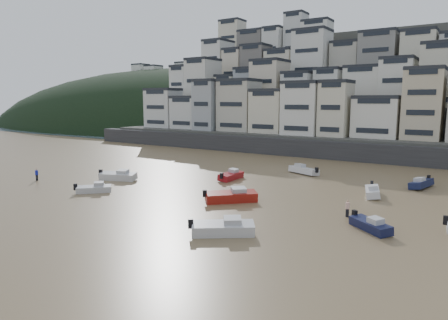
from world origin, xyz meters
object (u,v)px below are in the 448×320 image
Objects in this scene: boat_f at (231,174)px; boat_j at (94,188)px; boat_a at (223,226)px; boat_c at (231,194)px; boat_h at (304,169)px; person_pink at (347,208)px; person_blue at (37,175)px; boat_e at (372,190)px; boat_b at (370,223)px; boat_k at (118,175)px; boat_i at (421,182)px.

boat_f is 1.18× the size of boat_j.
boat_a is 22.89m from boat_j.
boat_c reaches higher than boat_h.
boat_f is 21.97m from person_pink.
person_pink reaches higher than boat_h.
boat_a is at bearing -7.87° from person_blue.
boat_e is 3.02× the size of person_blue.
boat_c is at bearing -147.70° from boat_b.
boat_h reaches higher than boat_f.
boat_c is at bearing -23.65° from boat_k.
boat_j is 13.08m from person_blue.
boat_j is at bearing -166.92° from person_pink.
boat_a is at bearing -150.79° from boat_f.
person_pink is (12.81, 1.42, -0.00)m from boat_c.
boat_a is 1.12× the size of boat_e.
boat_k is (-25.88, 11.51, 0.00)m from boat_a.
boat_h is 28.41m from boat_k.
boat_c is 1.18× the size of boat_f.
boat_a is at bearing 121.51° from boat_h.
boat_h is at bearing 40.85° from person_blue.
boat_a is 31.51m from boat_h.
boat_i is at bearing 124.48° from boat_b.
boat_b is 0.85× the size of boat_h.
boat_e is 15.62m from boat_h.
boat_k is (-36.14, 3.15, 0.15)m from boat_b.
person_pink is (0.01, -10.44, 0.15)m from boat_e.
boat_b is at bearing 3.40° from boat_a.
boat_b is at bearing -24.33° from boat_k.
boat_b is 13.79m from boat_e.
boat_c is (-15.74, 1.61, 0.22)m from boat_b.
person_blue reaches higher than boat_h.
boat_h is at bearing 63.87° from boat_a.
boat_c is at bearing -62.41° from boat_e.
person_pink is (-4.33, -18.67, 0.15)m from boat_i.
boat_c reaches higher than boat_i.
boat_e is 0.97× the size of boat_f.
boat_j is at bearing 132.99° from boat_a.
person_pink reaches higher than boat_k.
boat_b is at bearing -120.52° from boat_f.
boat_k is (-13.43, -9.46, 0.06)m from boat_f.
boat_e is 10.44m from person_pink.
boat_a is at bearing -7.95° from boat_i.
boat_f is 19.30m from boat_j.
boat_b is 25.98m from boat_f.
boat_a is at bearing -33.76° from boat_e.
boat_e is 34.77m from boat_k.
boat_k is at bearing 123.66° from boat_f.
boat_k is (-37.54, -18.55, 0.08)m from boat_i.
boat_i is 1.15× the size of boat_j.
boat_h reaches higher than boat_b.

